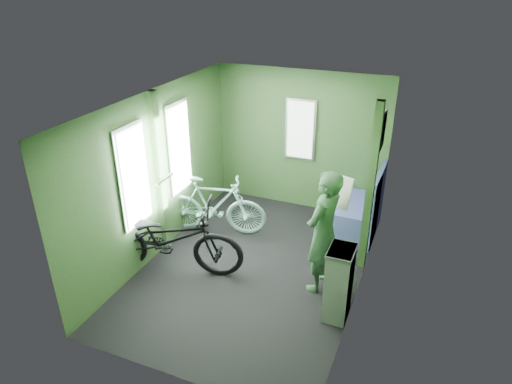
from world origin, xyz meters
TOP-DOWN VIEW (x-y plane):
  - room at (-0.04, 0.04)m, footprint 4.00×4.02m
  - bicycle_black at (-0.99, -0.49)m, footprint 2.10×1.20m
  - bicycle_mint at (-0.89, 0.62)m, footprint 1.67×0.88m
  - passenger at (0.94, -0.05)m, footprint 0.53×0.73m
  - waste_box at (1.26, -0.51)m, footprint 0.27×0.38m
  - bench_seat at (1.15, 1.45)m, footprint 0.57×1.01m

SIDE VIEW (x-z plane):
  - bicycle_black at x=-0.99m, z-range -0.55..0.55m
  - bicycle_mint at x=-0.89m, z-range -0.50..0.50m
  - bench_seat at x=1.15m, z-range -0.22..0.84m
  - waste_box at x=1.26m, z-range 0.00..0.92m
  - passenger at x=0.94m, z-range 0.00..1.60m
  - room at x=-0.04m, z-range 0.28..2.59m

